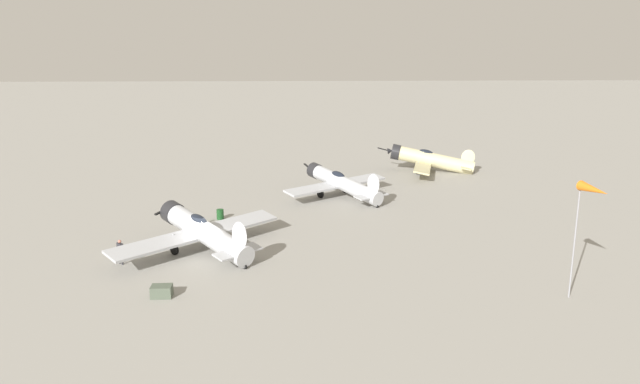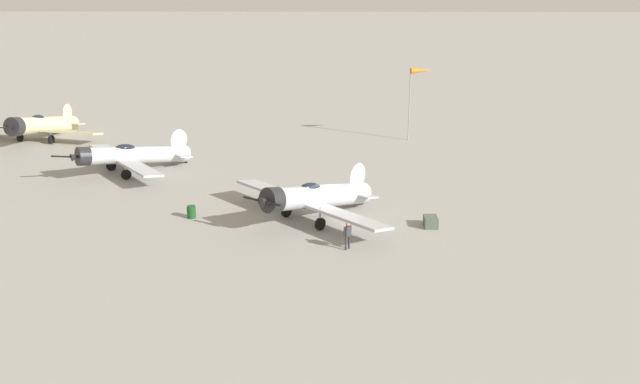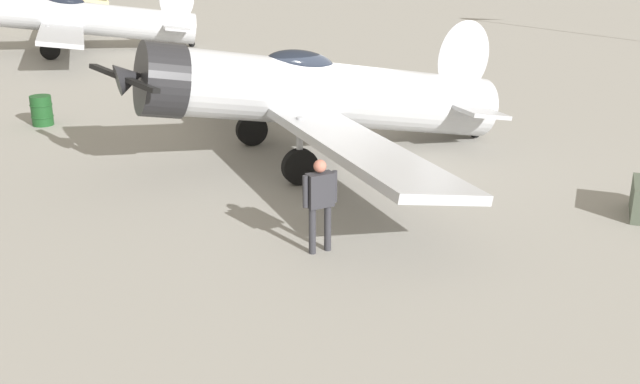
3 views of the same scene
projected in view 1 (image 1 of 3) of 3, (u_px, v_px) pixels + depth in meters
name	position (u px, v px, depth m)	size (l,w,h in m)	color
ground_plane	(208.00, 254.00, 41.51)	(400.00, 400.00, 0.00)	gray
airplane_foreground	(202.00, 231.00, 41.47)	(10.82, 10.49, 3.19)	#B7BABF
airplane_mid_apron	(341.00, 183.00, 56.49)	(10.11, 9.86, 3.07)	#B7BABF
airplane_far_line	(429.00, 160.00, 68.04)	(10.78, 12.82, 3.30)	beige
ground_crew_mechanic	(120.00, 249.00, 39.40)	(0.51, 0.47, 1.67)	#2D2D33
equipment_crate	(162.00, 291.00, 34.42)	(1.19, 0.86, 0.68)	#4C5647
fuel_drum	(220.00, 214.00, 49.72)	(0.62, 0.62, 0.83)	#19471E
windsock_mast	(592.00, 195.00, 32.09)	(1.03, 2.15, 6.86)	gray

